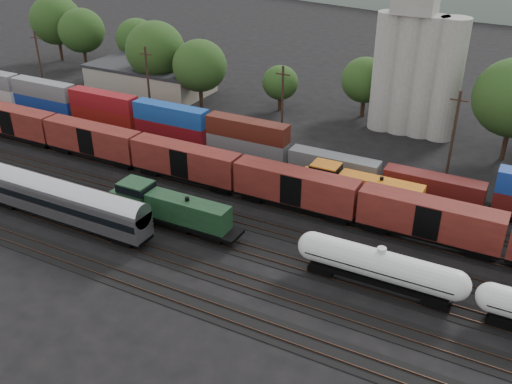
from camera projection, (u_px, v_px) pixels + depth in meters
The scene contains 12 objects.
ground at pixel (294, 235), 62.85m from camera, with size 600.00×600.00×0.00m, color black.
tracks at pixel (294, 234), 62.82m from camera, with size 180.00×33.20×0.20m.
green_locomotive at pixel (166, 207), 63.26m from camera, with size 16.53×2.92×4.38m.
tank_car_a at pixel (380, 266), 53.19m from camera, with size 16.48×2.95×4.32m.
passenger_coach at pixel (61, 199), 63.38m from camera, with size 23.03×2.84×5.23m.
orange_locomotive at pixel (357, 186), 68.01m from camera, with size 16.52×2.75×4.13m.
boxcar_string at pixel (296, 187), 66.16m from camera, with size 138.20×2.90×4.20m.
container_wall at pixel (454, 183), 67.48m from camera, with size 187.26×2.60×5.80m.
grain_silo at pixel (417, 61), 84.36m from camera, with size 13.40×5.00×29.00m.
industrial_sheds at pixel (430, 122), 86.48m from camera, with size 119.38×17.26×5.10m.
tree_band at pixel (383, 75), 89.89m from camera, with size 165.59×21.96×14.43m.
utility_poles at pixel (362, 119), 77.14m from camera, with size 122.20×0.36×12.00m.
Camera 1 is at (21.18, -49.10, 33.61)m, focal length 40.00 mm.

